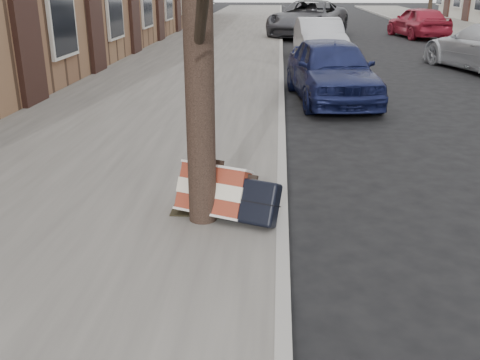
# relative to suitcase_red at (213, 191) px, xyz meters

# --- Properties ---
(ground) EXTENTS (120.00, 120.00, 0.00)m
(ground) POSITION_rel_suitcase_red_xyz_m (1.97, -0.83, -0.40)
(ground) COLOR black
(ground) RESTS_ON ground
(near_sidewalk) EXTENTS (5.00, 70.00, 0.12)m
(near_sidewalk) POSITION_rel_suitcase_red_xyz_m (-1.73, 14.17, -0.34)
(near_sidewalk) COLOR slate
(near_sidewalk) RESTS_ON ground
(dirt_patch) EXTENTS (0.85, 0.85, 0.02)m
(dirt_patch) POSITION_rel_suitcase_red_xyz_m (-0.03, 0.37, -0.27)
(dirt_patch) COLOR black
(dirt_patch) RESTS_ON near_sidewalk
(suitcase_red) EXTENTS (0.81, 0.63, 0.56)m
(suitcase_red) POSITION_rel_suitcase_red_xyz_m (0.00, 0.00, 0.00)
(suitcase_red) COLOR maroon
(suitcase_red) RESTS_ON near_sidewalk
(suitcase_navy) EXTENTS (0.71, 0.56, 0.49)m
(suitcase_navy) POSITION_rel_suitcase_red_xyz_m (0.37, -0.15, -0.03)
(suitcase_navy) COLOR black
(suitcase_navy) RESTS_ON near_sidewalk
(car_near_front) EXTENTS (2.01, 4.03, 1.32)m
(car_near_front) POSITION_rel_suitcase_red_xyz_m (1.75, 6.37, 0.26)
(car_near_front) COLOR #151B46
(car_near_front) RESTS_ON ground
(car_near_mid) EXTENTS (1.60, 3.97, 1.28)m
(car_near_mid) POSITION_rel_suitcase_red_xyz_m (1.93, 12.77, 0.24)
(car_near_mid) COLOR #A7A9AF
(car_near_mid) RESTS_ON ground
(car_near_back) EXTENTS (4.25, 6.22, 1.58)m
(car_near_back) POSITION_rel_suitcase_red_xyz_m (1.94, 20.17, 0.39)
(car_near_back) COLOR #3B3B41
(car_near_back) RESTS_ON ground
(car_far_back) EXTENTS (2.28, 4.21, 1.36)m
(car_far_back) POSITION_rel_suitcase_red_xyz_m (6.76, 19.98, 0.28)
(car_far_back) COLOR maroon
(car_far_back) RESTS_ON ground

